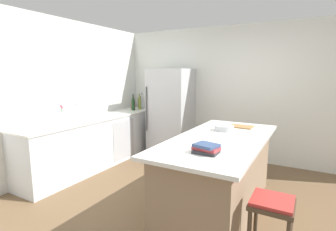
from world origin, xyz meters
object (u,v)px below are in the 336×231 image
vinegar_bottle (141,103)px  cutting_board (241,126)px  wine_bottle (133,104)px  sink_faucet (77,111)px  kitchen_island (219,173)px  whiskey_bottle (133,105)px  bar_stool (272,211)px  flower_vase (62,117)px  paper_towel_roll (92,111)px  soda_bottle (142,102)px  refrigerator (171,112)px  olive_oil_bottle (140,103)px  mixing_bowl (224,128)px  cookbook_stack (206,149)px

vinegar_bottle → cutting_board: size_ratio=0.81×
wine_bottle → sink_faucet: bearing=-94.1°
kitchen_island → whiskey_bottle: (-2.48, 1.56, 0.54)m
bar_stool → cutting_board: 1.66m
flower_vase → paper_towel_roll: 0.60m
sink_faucet → soda_bottle: (0.12, 1.73, -0.02)m
refrigerator → soda_bottle: bearing=175.4°
olive_oil_bottle → kitchen_island: bearing=-35.0°
bar_stool → mixing_bowl: bearing=124.8°
soda_bottle → wine_bottle: (-0.02, -0.29, -0.01)m
bar_stool → refrigerator: bearing=133.7°
paper_towel_roll → olive_oil_bottle: (0.07, 1.35, 0.00)m
mixing_bowl → soda_bottle: bearing=149.6°
bar_stool → cutting_board: bearing=113.5°
vinegar_bottle → wine_bottle: bearing=-80.0°
refrigerator → wine_bottle: refrigerator is taller
cutting_board → vinegar_bottle: bearing=156.7°
sink_faucet → paper_towel_roll: size_ratio=0.96×
refrigerator → paper_towel_roll: bearing=-121.4°
refrigerator → cutting_board: refrigerator is taller
refrigerator → paper_towel_roll: refrigerator is taller
kitchen_island → soda_bottle: (-2.39, 1.76, 0.58)m
refrigerator → soda_bottle: size_ratio=5.18×
refrigerator → mixing_bowl: bearing=-40.3°
soda_bottle → paper_towel_roll: bearing=-92.2°
wine_bottle → cookbook_stack: size_ratio=1.30×
bar_stool → mixing_bowl: size_ratio=2.43×
sink_faucet → olive_oil_bottle: size_ratio=0.88×
soda_bottle → cutting_board: bearing=-22.4°
kitchen_island → flower_vase: size_ratio=7.41×
flower_vase → paper_towel_roll: paper_towel_roll is taller
cookbook_stack → cutting_board: cookbook_stack is taller
sink_faucet → soda_bottle: 1.73m
flower_vase → cookbook_stack: size_ratio=1.12×
flower_vase → cookbook_stack: 2.58m
whiskey_bottle → cutting_board: size_ratio=0.80×
paper_towel_roll → mixing_bowl: bearing=2.0°
wine_bottle → mixing_bowl: wine_bottle is taller
mixing_bowl → sink_faucet: bearing=-171.4°
refrigerator → soda_bottle: (-0.79, 0.06, 0.16)m
soda_bottle → cookbook_stack: (2.47, -2.42, -0.08)m
kitchen_island → bar_stool: size_ratio=3.52×
flower_vase → vinegar_bottle: size_ratio=1.09×
flower_vase → mixing_bowl: size_ratio=1.15×
refrigerator → whiskey_bottle: size_ratio=6.54×
refrigerator → cookbook_stack: 2.90m
soda_bottle → mixing_bowl: size_ratio=1.33×
bar_stool → flower_vase: (-3.18, 0.44, 0.49)m
refrigerator → wine_bottle: (-0.80, -0.23, 0.15)m
whiskey_bottle → wine_bottle: size_ratio=0.79×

